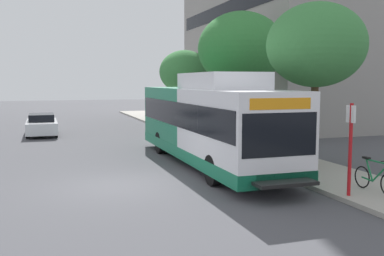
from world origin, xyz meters
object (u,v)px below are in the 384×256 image
at_px(bus_stop_sign_pole, 350,142).
at_px(street_tree_near_stop, 316,45).
at_px(bicycle_parked, 375,178).
at_px(transit_bus, 208,122).
at_px(street_tree_mid_block, 241,49).
at_px(street_tree_far_block, 185,72).
at_px(parked_car_far_lane, 42,125).

distance_m(bus_stop_sign_pole, street_tree_near_stop, 5.70).
distance_m(bus_stop_sign_pole, bicycle_parked, 1.46).
height_order(transit_bus, street_tree_near_stop, street_tree_near_stop).
relative_size(bicycle_parked, street_tree_mid_block, 0.25).
distance_m(street_tree_mid_block, street_tree_far_block, 9.78).
xyz_separation_m(transit_bus, street_tree_far_block, (3.93, 15.56, 2.35)).
height_order(bus_stop_sign_pole, street_tree_near_stop, street_tree_near_stop).
bearing_deg(street_tree_near_stop, bicycle_parked, -100.76).
bearing_deg(street_tree_far_block, bicycle_parked, -92.95).
bearing_deg(parked_car_far_lane, bus_stop_sign_pole, -66.45).
distance_m(bicycle_parked, street_tree_near_stop, 6.08).
distance_m(bus_stop_sign_pole, street_tree_mid_block, 12.90).
height_order(bicycle_parked, street_tree_mid_block, street_tree_mid_block).
relative_size(bus_stop_sign_pole, street_tree_far_block, 0.47).
distance_m(bicycle_parked, parked_car_far_lane, 20.87).
relative_size(bus_stop_sign_pole, parked_car_far_lane, 0.58).
bearing_deg(street_tree_mid_block, bus_stop_sign_pole, -100.48).
distance_m(transit_bus, street_tree_near_stop, 5.08).
bearing_deg(parked_car_far_lane, street_tree_mid_block, -32.23).
distance_m(street_tree_mid_block, parked_car_far_lane, 13.15).
bearing_deg(street_tree_mid_block, street_tree_far_block, 90.95).
bearing_deg(bicycle_parked, bus_stop_sign_pole, -175.02).
bearing_deg(bicycle_parked, street_tree_near_stop, 79.24).
bearing_deg(parked_car_far_lane, bicycle_parked, -63.90).
bearing_deg(bicycle_parked, street_tree_mid_block, 83.95).
xyz_separation_m(transit_bus, bus_stop_sign_pole, (1.83, -6.39, -0.05)).
distance_m(bus_stop_sign_pole, street_tree_far_block, 22.18).
height_order(transit_bus, bicycle_parked, transit_bus).
relative_size(bicycle_parked, street_tree_far_block, 0.32).
relative_size(street_tree_near_stop, street_tree_mid_block, 0.88).
xyz_separation_m(bus_stop_sign_pole, parked_car_far_lane, (-8.21, 18.83, -0.99)).
height_order(bus_stop_sign_pole, street_tree_far_block, street_tree_far_block).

